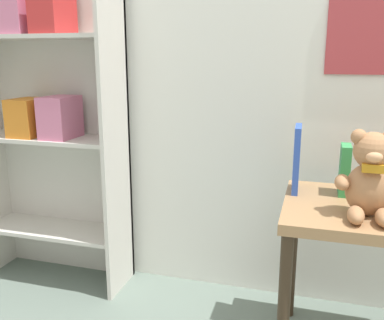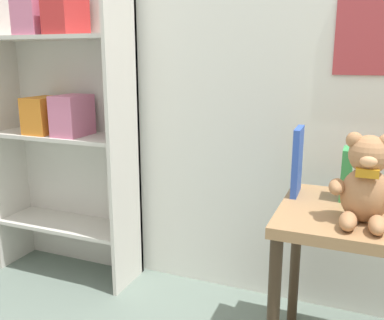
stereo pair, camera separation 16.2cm
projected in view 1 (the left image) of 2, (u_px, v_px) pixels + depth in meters
wall_back at (287, 14)px, 1.75m from camera, size 4.80×0.07×2.50m
bookshelf_side at (51, 117)px, 2.00m from camera, size 0.72×0.26×1.42m
display_table at (368, 233)px, 1.45m from camera, size 0.57×0.49×0.59m
teddy_bear at (370, 178)px, 1.32m from camera, size 0.21×0.19×0.27m
book_standing_blue at (297, 159)px, 1.57m from camera, size 0.03×0.14×0.24m
book_standing_green at (345, 170)px, 1.54m from camera, size 0.03×0.10×0.18m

